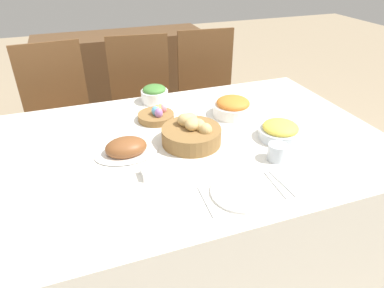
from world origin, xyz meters
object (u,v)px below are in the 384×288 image
(dinner_plate, at_px, (242,192))
(butter_dish, at_px, (155,172))
(chair_far_left, at_px, (61,119))
(drinking_cup, at_px, (277,152))
(knife, at_px, (276,185))
(spoon, at_px, (283,183))
(bread_basket, at_px, (192,133))
(fork, at_px, (206,201))
(ham_platter, at_px, (126,148))
(carrot_bowl, at_px, (233,107))
(egg_basket, at_px, (157,115))
(chair_far_center, at_px, (143,107))
(pineapple_bowl, at_px, (280,131))
(sideboard, at_px, (125,83))
(chair_far_right, at_px, (209,98))
(green_salad_bowl, at_px, (154,94))

(dinner_plate, distance_m, butter_dish, 0.34)
(chair_far_left, relative_size, drinking_cup, 12.71)
(knife, relative_size, spoon, 1.00)
(dinner_plate, height_order, spoon, dinner_plate)
(bread_basket, height_order, fork, bread_basket)
(chair_far_left, relative_size, dinner_plate, 4.38)
(ham_platter, bearing_deg, dinner_plate, -49.97)
(carrot_bowl, bearing_deg, egg_basket, 168.49)
(chair_far_center, height_order, drinking_cup, chair_far_center)
(ham_platter, xyz_separation_m, pineapple_bowl, (0.69, -0.10, 0.01))
(bread_basket, height_order, drinking_cup, bread_basket)
(chair_far_left, distance_m, egg_basket, 0.87)
(chair_far_left, relative_size, sideboard, 0.71)
(chair_far_right, bearing_deg, drinking_cup, -93.86)
(chair_far_center, relative_size, green_salad_bowl, 6.64)
(drinking_cup, bearing_deg, fork, -157.80)
(egg_basket, height_order, dinner_plate, egg_basket)
(fork, distance_m, spoon, 0.31)
(chair_far_right, xyz_separation_m, knife, (-0.29, -1.35, 0.23))
(ham_platter, relative_size, carrot_bowl, 1.35)
(chair_far_center, distance_m, drinking_cup, 1.27)
(ham_platter, bearing_deg, chair_far_left, 107.04)
(spoon, bearing_deg, chair_far_left, 117.76)
(pineapple_bowl, bearing_deg, carrot_bowl, 108.34)
(drinking_cup, xyz_separation_m, butter_dish, (-0.51, 0.06, -0.02))
(pineapple_bowl, relative_size, green_salad_bowl, 1.27)
(chair_far_left, xyz_separation_m, sideboard, (0.55, 0.78, -0.10))
(sideboard, xyz_separation_m, pineapple_bowl, (0.43, -1.83, 0.36))
(sideboard, height_order, spoon, sideboard)
(chair_far_right, relative_size, fork, 5.91)
(chair_far_left, xyz_separation_m, ham_platter, (0.29, -0.94, 0.25))
(chair_far_right, xyz_separation_m, egg_basket, (-0.57, -0.67, 0.25))
(bread_basket, distance_m, spoon, 0.46)
(chair_far_left, bearing_deg, fork, -74.79)
(carrot_bowl, bearing_deg, dinner_plate, -112.46)
(dinner_plate, bearing_deg, knife, 0.00)
(chair_far_right, distance_m, butter_dish, 1.36)
(egg_basket, bearing_deg, spoon, -65.55)
(green_salad_bowl, height_order, spoon, green_salad_bowl)
(chair_far_right, xyz_separation_m, dinner_plate, (-0.43, -1.35, 0.23))
(bread_basket, xyz_separation_m, ham_platter, (-0.30, 0.00, -0.02))
(chair_far_right, bearing_deg, ham_platter, -124.16)
(chair_far_center, bearing_deg, chair_far_right, 6.53)
(chair_far_right, distance_m, sideboard, 0.94)
(chair_far_right, height_order, bread_basket, chair_far_right)
(pineapple_bowl, xyz_separation_m, drinking_cup, (-0.11, -0.15, -0.00))
(chair_far_right, distance_m, ham_platter, 1.25)
(carrot_bowl, xyz_separation_m, green_salad_bowl, (-0.34, 0.31, 0.00))
(pineapple_bowl, bearing_deg, ham_platter, 171.48)
(pineapple_bowl, distance_m, dinner_plate, 0.46)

